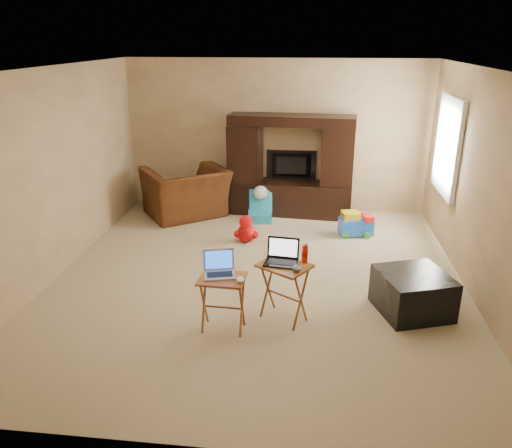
# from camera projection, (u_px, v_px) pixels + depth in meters

# --- Properties ---
(floor) EXTENTS (5.50, 5.50, 0.00)m
(floor) POSITION_uv_depth(u_px,v_px,m) (258.00, 278.00, 6.20)
(floor) COLOR beige
(floor) RESTS_ON ground
(ceiling) EXTENTS (5.50, 5.50, 0.00)m
(ceiling) POSITION_uv_depth(u_px,v_px,m) (258.00, 68.00, 5.31)
(ceiling) COLOR silver
(ceiling) RESTS_ON ground
(wall_back) EXTENTS (5.00, 0.00, 5.00)m
(wall_back) POSITION_uv_depth(u_px,v_px,m) (276.00, 137.00, 8.31)
(wall_back) COLOR tan
(wall_back) RESTS_ON ground
(wall_front) EXTENTS (5.00, 0.00, 5.00)m
(wall_front) POSITION_uv_depth(u_px,v_px,m) (210.00, 298.00, 3.20)
(wall_front) COLOR tan
(wall_front) RESTS_ON ground
(wall_left) EXTENTS (0.00, 5.50, 5.50)m
(wall_left) POSITION_uv_depth(u_px,v_px,m) (53.00, 175.00, 6.03)
(wall_left) COLOR tan
(wall_left) RESTS_ON ground
(wall_right) EXTENTS (0.00, 5.50, 5.50)m
(wall_right) POSITION_uv_depth(u_px,v_px,m) (483.00, 189.00, 5.49)
(wall_right) COLOR tan
(wall_right) RESTS_ON ground
(window_pane) EXTENTS (0.00, 1.20, 1.20)m
(window_pane) POSITION_uv_depth(u_px,v_px,m) (449.00, 146.00, 6.87)
(window_pane) COLOR white
(window_pane) RESTS_ON ground
(window_frame) EXTENTS (0.06, 1.14, 1.34)m
(window_frame) POSITION_uv_depth(u_px,v_px,m) (448.00, 146.00, 6.88)
(window_frame) COLOR white
(window_frame) RESTS_ON ground
(entertainment_center) EXTENTS (2.05, 0.66, 1.65)m
(entertainment_center) POSITION_uv_depth(u_px,v_px,m) (291.00, 166.00, 8.17)
(entertainment_center) COLOR black
(entertainment_center) RESTS_ON floor
(television) EXTENTS (0.84, 0.12, 0.48)m
(television) POSITION_uv_depth(u_px,v_px,m) (291.00, 166.00, 8.33)
(television) COLOR black
(television) RESTS_ON entertainment_center
(recliner) EXTENTS (1.64, 1.61, 0.80)m
(recliner) POSITION_uv_depth(u_px,v_px,m) (186.00, 192.00, 8.24)
(recliner) COLOR #48220F
(recliner) RESTS_ON floor
(child_rocker) EXTENTS (0.43, 0.47, 0.50)m
(child_rocker) POSITION_uv_depth(u_px,v_px,m) (260.00, 206.00, 8.04)
(child_rocker) COLOR teal
(child_rocker) RESTS_ON floor
(plush_toy) EXTENTS (0.37, 0.31, 0.41)m
(plush_toy) POSITION_uv_depth(u_px,v_px,m) (246.00, 229.00, 7.23)
(plush_toy) COLOR red
(plush_toy) RESTS_ON floor
(push_toy) EXTENTS (0.57, 0.46, 0.37)m
(push_toy) POSITION_uv_depth(u_px,v_px,m) (356.00, 223.00, 7.49)
(push_toy) COLOR blue
(push_toy) RESTS_ON floor
(ottoman) EXTENTS (0.89, 0.89, 0.45)m
(ottoman) POSITION_uv_depth(u_px,v_px,m) (413.00, 293.00, 5.39)
(ottoman) COLOR black
(ottoman) RESTS_ON floor
(tray_table_left) EXTENTS (0.47, 0.39, 0.59)m
(tray_table_left) POSITION_uv_depth(u_px,v_px,m) (223.00, 304.00, 5.03)
(tray_table_left) COLOR #9E5626
(tray_table_left) RESTS_ON floor
(tray_table_right) EXTENTS (0.62, 0.59, 0.63)m
(tray_table_right) POSITION_uv_depth(u_px,v_px,m) (284.00, 292.00, 5.21)
(tray_table_right) COLOR #A55E28
(tray_table_right) RESTS_ON floor
(laptop_left) EXTENTS (0.36, 0.33, 0.24)m
(laptop_left) POSITION_uv_depth(u_px,v_px,m) (219.00, 265.00, 4.91)
(laptop_left) COLOR #A1A1A6
(laptop_left) RESTS_ON tray_table_left
(laptop_right) EXTENTS (0.36, 0.31, 0.24)m
(laptop_right) POSITION_uv_depth(u_px,v_px,m) (281.00, 253.00, 5.08)
(laptop_right) COLOR black
(laptop_right) RESTS_ON tray_table_right
(mouse_left) EXTENTS (0.09, 0.13, 0.05)m
(mouse_left) POSITION_uv_depth(u_px,v_px,m) (240.00, 280.00, 4.83)
(mouse_left) COLOR white
(mouse_left) RESTS_ON tray_table_left
(mouse_right) EXTENTS (0.10, 0.14, 0.05)m
(mouse_right) POSITION_uv_depth(u_px,v_px,m) (297.00, 268.00, 4.96)
(mouse_right) COLOR #3B3B40
(mouse_right) RESTS_ON tray_table_right
(water_bottle) EXTENTS (0.06, 0.06, 0.20)m
(water_bottle) POSITION_uv_depth(u_px,v_px,m) (305.00, 254.00, 5.11)
(water_bottle) COLOR red
(water_bottle) RESTS_ON tray_table_right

